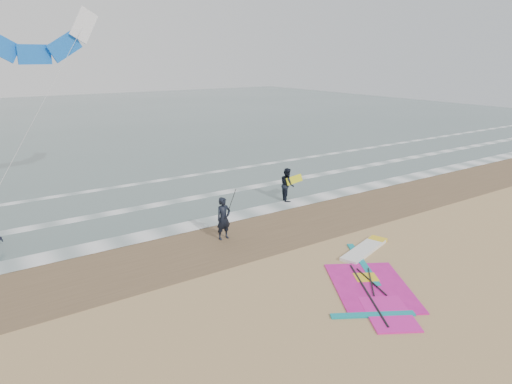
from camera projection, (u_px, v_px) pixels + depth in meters
ground at (351, 287)px, 15.42m from camera, size 120.00×120.00×0.00m
sea_water at (55, 122)px, 53.55m from camera, size 120.00×80.00×0.02m
wet_sand_band at (253, 232)px, 20.18m from camera, size 120.00×5.00×0.01m
foam_waterline at (206, 206)px, 23.70m from camera, size 120.00×9.15×0.02m
windsurf_rig at (371, 276)px, 16.12m from camera, size 6.03×5.71×0.14m
person_standing at (224, 218)px, 19.22m from camera, size 0.70×0.49×1.84m
person_walking at (287, 185)px, 24.36m from camera, size 0.96×1.07×1.80m
held_pole at (230, 207)px, 19.25m from camera, size 0.17×0.86×1.82m
carried_kiteboard at (294, 180)px, 24.43m from camera, size 1.30×0.51×0.39m
surf_kite at (32, 39)px, 21.45m from camera, size 6.66×4.87×8.56m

